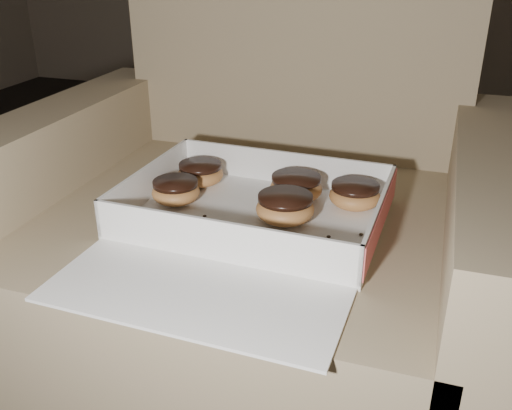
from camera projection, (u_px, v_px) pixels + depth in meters
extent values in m
plane|color=black|center=(133.00, 317.00, 1.47)|extent=(4.50, 4.50, 0.00)
cube|color=#887556|center=(251.00, 302.00, 1.15)|extent=(0.75, 0.75, 0.44)
cube|color=#887556|center=(301.00, 26.00, 1.24)|extent=(0.75, 0.15, 0.54)
cube|color=#887556|center=(73.00, 240.00, 1.24)|extent=(0.13, 0.75, 0.59)
cube|color=#887556|center=(469.00, 309.00, 1.01)|extent=(0.13, 0.75, 0.59)
cube|color=white|center=(256.00, 217.00, 1.00)|extent=(0.44, 0.34, 0.01)
cube|color=white|center=(284.00, 167.00, 1.12)|extent=(0.43, 0.02, 0.06)
cube|color=white|center=(220.00, 240.00, 0.85)|extent=(0.43, 0.02, 0.06)
cube|color=white|center=(148.00, 182.00, 1.05)|extent=(0.02, 0.32, 0.06)
cube|color=white|center=(379.00, 218.00, 0.92)|extent=(0.02, 0.32, 0.06)
cube|color=#DD585A|center=(382.00, 218.00, 0.92)|extent=(0.01, 0.32, 0.05)
cube|color=white|center=(194.00, 294.00, 0.79)|extent=(0.43, 0.20, 0.01)
ellipsoid|color=#D28D49|center=(201.00, 174.00, 1.11)|extent=(0.09, 0.09, 0.04)
cylinder|color=black|center=(200.00, 166.00, 1.10)|extent=(0.08, 0.08, 0.01)
ellipsoid|color=#D28D49|center=(296.00, 188.00, 1.05)|extent=(0.10, 0.10, 0.05)
cylinder|color=black|center=(296.00, 178.00, 1.04)|extent=(0.09, 0.09, 0.01)
ellipsoid|color=#D28D49|center=(285.00, 209.00, 0.97)|extent=(0.10, 0.10, 0.05)
cylinder|color=black|center=(285.00, 198.00, 0.96)|extent=(0.09, 0.09, 0.01)
ellipsoid|color=#D28D49|center=(176.00, 192.00, 1.04)|extent=(0.09, 0.09, 0.04)
cylinder|color=black|center=(175.00, 183.00, 1.03)|extent=(0.08, 0.08, 0.01)
ellipsoid|color=#D28D49|center=(355.00, 196.00, 1.02)|extent=(0.09, 0.09, 0.04)
cylinder|color=black|center=(356.00, 186.00, 1.01)|extent=(0.09, 0.09, 0.01)
ellipsoid|color=black|center=(300.00, 262.00, 0.85)|extent=(0.01, 0.01, 0.00)
ellipsoid|color=black|center=(119.00, 229.00, 0.94)|extent=(0.01, 0.01, 0.00)
ellipsoid|color=black|center=(361.00, 234.00, 0.93)|extent=(0.01, 0.01, 0.00)
ellipsoid|color=black|center=(329.00, 237.00, 0.92)|extent=(0.01, 0.01, 0.00)
ellipsoid|color=black|center=(205.00, 216.00, 0.99)|extent=(0.01, 0.01, 0.00)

